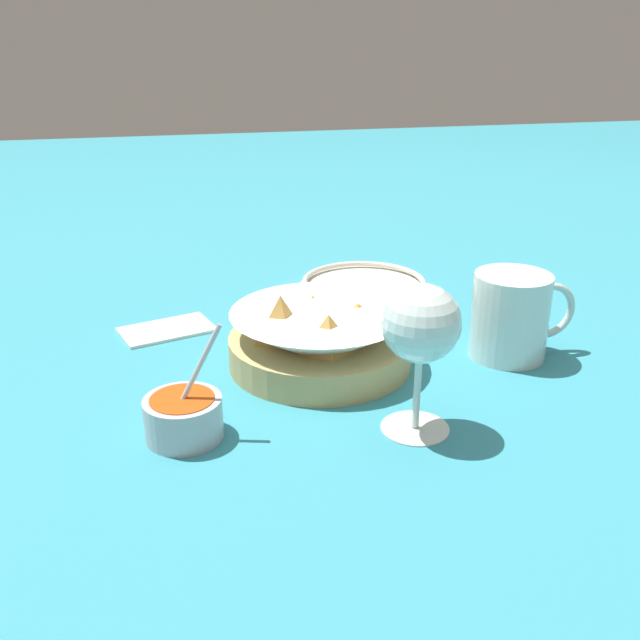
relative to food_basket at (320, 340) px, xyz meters
The scene contains 7 objects.
ground_plane 0.05m from the food_basket, 39.13° to the left, with size 4.00×4.00×0.00m, color teal.
food_basket is the anchor object (origin of this frame).
sauce_cup 0.21m from the food_basket, 142.51° to the right, with size 0.08×0.08×0.11m.
wine_glass 0.19m from the food_basket, 70.95° to the right, with size 0.08×0.08×0.15m.
beer_mug 0.23m from the food_basket, ahead, with size 0.13×0.09×0.10m.
side_plate 0.27m from the food_basket, 62.53° to the left, with size 0.20×0.20×0.01m.
napkin 0.22m from the food_basket, 140.40° to the left, with size 0.13×0.10×0.01m.
Camera 1 is at (-0.20, -0.76, 0.36)m, focal length 40.00 mm.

